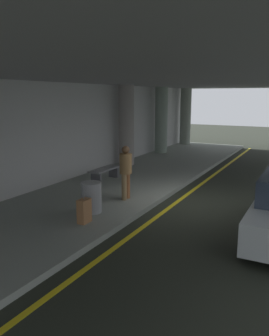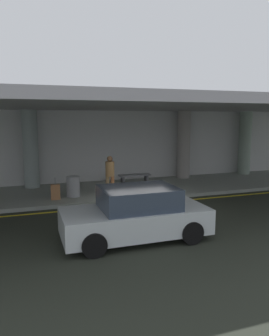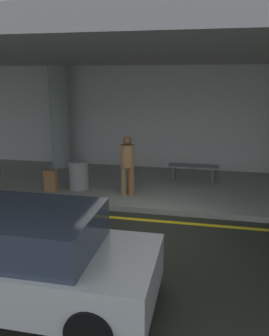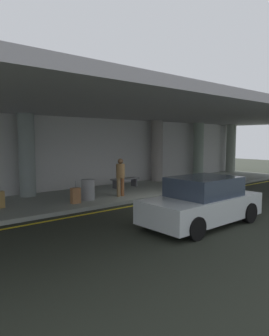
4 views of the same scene
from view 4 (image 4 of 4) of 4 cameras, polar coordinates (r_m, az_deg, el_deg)
ground_plane at (r=12.96m, az=5.80°, el=-6.60°), size 60.00×60.00×0.00m
sidewalk at (r=15.22m, az=-2.64°, el=-4.51°), size 26.00×4.20×0.15m
lane_stripe_yellow at (r=13.36m, az=3.99°, el=-6.21°), size 26.00×0.14×0.01m
support_column_far_left at (r=14.40m, az=-19.27°, el=2.25°), size 0.71×0.71×3.65m
support_column_left_mid at (r=18.80m, az=4.16°, el=3.17°), size 0.71×0.71×3.65m
support_column_center at (r=21.78m, az=11.72°, el=3.37°), size 0.71×0.71×3.65m
support_column_right_mid at (r=25.05m, az=17.38°, el=3.47°), size 0.71×0.71×3.65m
ceiling_overhang at (r=14.66m, az=-1.50°, el=10.32°), size 28.00×13.20×0.30m
terminal_back_wall at (r=16.85m, az=-7.35°, el=2.65°), size 26.00×0.30×3.80m
car_silver at (r=9.94m, az=12.42°, el=-6.16°), size 4.10×1.92×1.50m
traveler_with_luggage at (r=13.64m, az=-2.61°, el=-1.25°), size 0.38×0.38×1.68m
suitcase_upright_primary at (r=12.42m, az=-10.83°, el=-5.02°), size 0.36×0.22×0.90m
bench_metal at (r=16.25m, az=-1.76°, el=-2.36°), size 1.60×0.50×0.48m
trash_bin_steel at (r=13.04m, az=-8.59°, el=-3.99°), size 0.56×0.56×0.85m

